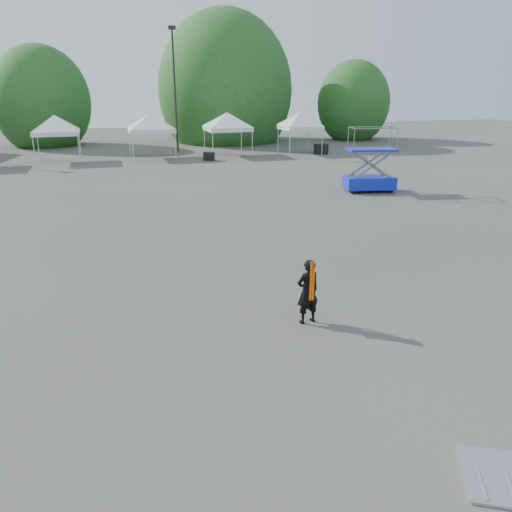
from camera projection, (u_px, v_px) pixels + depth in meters
name	position (u px, v px, depth m)	size (l,w,h in m)	color
ground	(255.00, 304.00, 12.72)	(120.00, 120.00, 0.00)	#474442
light_pole_east	(175.00, 83.00, 40.70)	(0.60, 0.25, 9.80)	black
tree_mid_w	(42.00, 102.00, 45.35)	(4.16, 4.16, 6.33)	#382314
tree_mid_e	(225.00, 91.00, 48.93)	(5.12, 5.12, 7.79)	#382314
tree_far_e	(353.00, 103.00, 51.17)	(3.84, 3.84, 5.84)	#382314
tent_d	(55.00, 119.00, 35.66)	(4.46, 4.46, 3.88)	silver
tent_e	(150.00, 117.00, 37.69)	(4.70, 4.70, 3.88)	silver
tent_f	(227.00, 116.00, 39.01)	(4.72, 4.72, 3.88)	silver
tent_g	(300.00, 115.00, 40.16)	(4.21, 4.21, 3.88)	silver
man	(308.00, 291.00, 11.50)	(0.62, 0.46, 1.56)	black
scissor_lift	(371.00, 160.00, 25.78)	(2.76, 1.76, 3.30)	#0D30AE
crate_mid	(209.00, 156.00, 37.18)	(0.80, 0.62, 0.62)	black
crate_east	(321.00, 149.00, 40.73)	(1.03, 0.80, 0.80)	black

